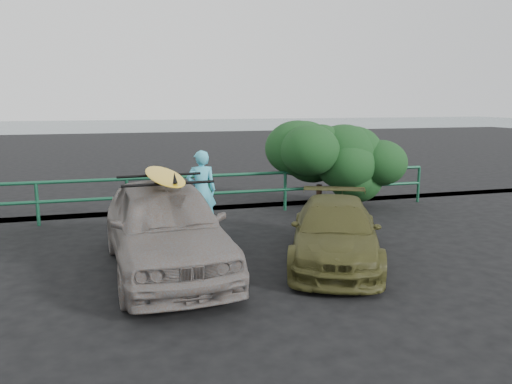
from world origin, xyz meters
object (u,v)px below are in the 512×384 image
olive_vehicle (335,231)px  man (201,190)px  sedan (165,226)px  guardrail (170,197)px  surfboard (164,176)px

olive_vehicle → man: man is taller
sedan → man: (1.05, 2.49, 0.12)m
sedan → guardrail: bearing=79.7°
man → surfboard: 2.80m
man → surfboard: man is taller
guardrail → sedan: 3.93m
sedan → surfboard: surfboard is taller
sedan → man: 2.71m
sedan → surfboard: bearing=0.0°
sedan → surfboard: (0.00, 0.00, 0.85)m
sedan → olive_vehicle: 2.97m
guardrail → man: 1.54m
surfboard → guardrail: bearing=79.7°
man → surfboard: size_ratio=0.70×
sedan → olive_vehicle: size_ratio=1.21×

